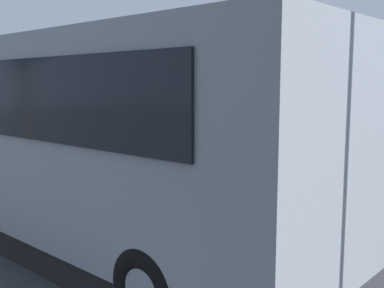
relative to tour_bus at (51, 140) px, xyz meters
name	(u,v)px	position (x,y,z in m)	size (l,w,h in m)	color
ground_plane	(231,187)	(-0.30, -4.88, -1.65)	(80.00, 80.00, 0.00)	#38383D
tour_bus	(51,140)	(0.00, 0.00, 0.00)	(10.60, 2.76, 3.25)	#8C939E
spectator_far_left	(236,163)	(-1.95, -2.74, -0.56)	(0.58, 0.34, 1.81)	#473823
spectator_left	(197,156)	(-0.84, -2.91, -0.55)	(0.57, 0.39, 1.82)	black
spectator_centre	(171,158)	(-0.11, -2.89, -0.67)	(0.57, 0.32, 1.66)	black
spectator_right	(140,150)	(0.96, -2.93, -0.60)	(0.57, 0.39, 1.74)	#473823
parked_motorcycle_silver	(121,179)	(0.87, -2.26, -1.16)	(2.05, 0.58, 0.99)	black
stunt_motorcycle	(187,146)	(2.65, -6.52, -1.03)	(2.05, 0.62, 1.23)	black
traffic_cone	(272,162)	(0.02, -7.36, -1.34)	(0.34, 0.34, 0.63)	orange
bay_line_b	(328,185)	(-2.02, -6.77, -1.64)	(0.25, 3.93, 0.01)	white
bay_line_c	(250,173)	(0.41, -6.77, -1.64)	(0.24, 3.75, 0.01)	white
bay_line_d	(188,163)	(2.84, -6.77, -1.64)	(0.25, 4.14, 0.01)	white
bay_line_e	(138,156)	(5.26, -6.77, -1.64)	(0.27, 4.49, 0.01)	white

